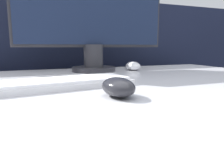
{
  "coord_description": "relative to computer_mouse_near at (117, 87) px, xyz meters",
  "views": [
    {
      "loc": [
        -0.19,
        -0.57,
        0.88
      ],
      "look_at": [
        -0.0,
        -0.09,
        0.79
      ],
      "focal_mm": 35.0,
      "sensor_mm": 36.0,
      "label": 1
    }
  ],
  "objects": [
    {
      "name": "partition_panel",
      "position": [
        0.0,
        0.82,
        -0.21
      ],
      "size": [
        5.0,
        0.03,
        1.15
      ],
      "color": "black",
      "rests_on": "ground_plane"
    },
    {
      "name": "computer_mouse_near",
      "position": [
        0.0,
        0.0,
        0.0
      ],
      "size": [
        0.07,
        0.11,
        0.04
      ],
      "rotation": [
        0.0,
        0.0,
        0.05
      ],
      "color": "#232328",
      "rests_on": "desk"
    },
    {
      "name": "keyboard",
      "position": [
        -0.11,
        0.16,
        -0.01
      ],
      "size": [
        0.43,
        0.19,
        0.02
      ],
      "rotation": [
        0.0,
        0.0,
        0.13
      ],
      "color": "silver",
      "rests_on": "desk"
    },
    {
      "name": "monitor",
      "position": [
        0.1,
        0.52,
        0.25
      ],
      "size": [
        0.68,
        0.2,
        0.5
      ],
      "color": "#28282D",
      "rests_on": "desk"
    },
    {
      "name": "computer_mouse_far",
      "position": [
        0.29,
        0.49,
        -0.0
      ],
      "size": [
        0.08,
        0.11,
        0.04
      ],
      "rotation": [
        0.0,
        0.0,
        -0.13
      ],
      "color": "white",
      "rests_on": "desk"
    }
  ]
}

